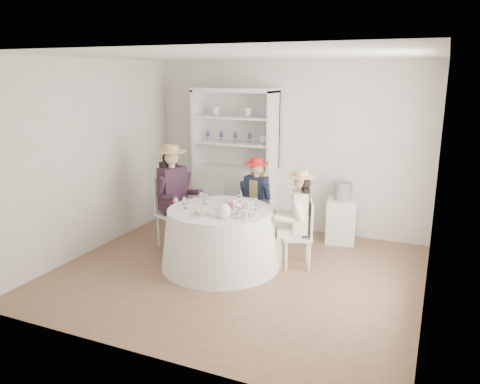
% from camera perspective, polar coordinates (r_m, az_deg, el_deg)
% --- Properties ---
extents(ground, '(4.50, 4.50, 0.00)m').
position_cam_1_polar(ground, '(6.12, -0.38, -9.78)').
color(ground, brown).
rests_on(ground, ground).
extents(ceiling, '(4.50, 4.50, 0.00)m').
position_cam_1_polar(ceiling, '(5.59, -0.43, 16.37)').
color(ceiling, white).
rests_on(ceiling, wall_back).
extents(wall_back, '(4.50, 0.00, 4.50)m').
position_cam_1_polar(wall_back, '(7.55, 5.79, 5.49)').
color(wall_back, silver).
rests_on(wall_back, ground).
extents(wall_front, '(4.50, 0.00, 4.50)m').
position_cam_1_polar(wall_front, '(4.01, -12.05, -2.65)').
color(wall_front, silver).
rests_on(wall_front, ground).
extents(wall_left, '(0.00, 4.50, 4.50)m').
position_cam_1_polar(wall_left, '(6.91, -17.75, 4.06)').
color(wall_left, silver).
rests_on(wall_left, ground).
extents(wall_right, '(0.00, 4.50, 4.50)m').
position_cam_1_polar(wall_right, '(5.24, 22.73, 0.50)').
color(wall_right, silver).
rests_on(wall_right, ground).
extents(tea_table, '(1.57, 1.57, 0.79)m').
position_cam_1_polar(tea_table, '(6.20, -2.41, -5.58)').
color(tea_table, white).
rests_on(tea_table, ground).
extents(hutch, '(1.41, 0.69, 2.27)m').
position_cam_1_polar(hutch, '(7.72, -0.51, 1.65)').
color(hutch, silver).
rests_on(hutch, ground).
extents(side_table, '(0.48, 0.48, 0.66)m').
position_cam_1_polar(side_table, '(7.24, 12.23, -3.46)').
color(side_table, silver).
rests_on(side_table, ground).
extents(hatbox, '(0.32, 0.32, 0.27)m').
position_cam_1_polar(hatbox, '(7.11, 12.43, 0.13)').
color(hatbox, black).
rests_on(hatbox, side_table).
extents(guest_left, '(0.63, 0.57, 1.51)m').
position_cam_1_polar(guest_left, '(6.82, -8.09, 0.18)').
color(guest_left, silver).
rests_on(guest_left, ground).
extents(guest_mid, '(0.47, 0.49, 1.29)m').
position_cam_1_polar(guest_mid, '(6.94, 1.91, -0.45)').
color(guest_mid, silver).
rests_on(guest_mid, ground).
extents(guest_right, '(0.54, 0.49, 1.31)m').
position_cam_1_polar(guest_right, '(6.10, 7.07, -2.61)').
color(guest_right, silver).
rests_on(guest_right, ground).
extents(spare_chair, '(0.37, 0.37, 0.86)m').
position_cam_1_polar(spare_chair, '(7.43, -2.89, -1.60)').
color(spare_chair, silver).
rests_on(spare_chair, ground).
extents(teacup_a, '(0.09, 0.09, 0.07)m').
position_cam_1_polar(teacup_a, '(6.28, -4.22, -1.24)').
color(teacup_a, white).
rests_on(teacup_a, tea_table).
extents(teacup_b, '(0.08, 0.08, 0.06)m').
position_cam_1_polar(teacup_b, '(6.34, -1.61, -1.10)').
color(teacup_b, white).
rests_on(teacup_b, tea_table).
extents(teacup_c, '(0.12, 0.12, 0.07)m').
position_cam_1_polar(teacup_c, '(6.06, 0.09, -1.75)').
color(teacup_c, white).
rests_on(teacup_c, tea_table).
extents(flower_bowl, '(0.30, 0.30, 0.06)m').
position_cam_1_polar(flower_bowl, '(5.90, -1.24, -2.28)').
color(flower_bowl, white).
rests_on(flower_bowl, tea_table).
extents(flower_arrangement, '(0.18, 0.18, 0.07)m').
position_cam_1_polar(flower_arrangement, '(5.97, -0.44, -1.50)').
color(flower_arrangement, pink).
rests_on(flower_arrangement, tea_table).
extents(table_teapot, '(0.27, 0.19, 0.20)m').
position_cam_1_polar(table_teapot, '(5.68, -1.96, -2.35)').
color(table_teapot, white).
rests_on(table_teapot, tea_table).
extents(sandwich_plate, '(0.27, 0.27, 0.06)m').
position_cam_1_polar(sandwich_plate, '(5.82, -4.77, -2.71)').
color(sandwich_plate, white).
rests_on(sandwich_plate, tea_table).
extents(cupcake_stand, '(0.22, 0.22, 0.20)m').
position_cam_1_polar(cupcake_stand, '(5.71, 1.00, -2.37)').
color(cupcake_stand, white).
rests_on(cupcake_stand, tea_table).
extents(stemware_set, '(0.94, 0.98, 0.15)m').
position_cam_1_polar(stemware_set, '(6.06, -2.46, -1.40)').
color(stemware_set, white).
rests_on(stemware_set, tea_table).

